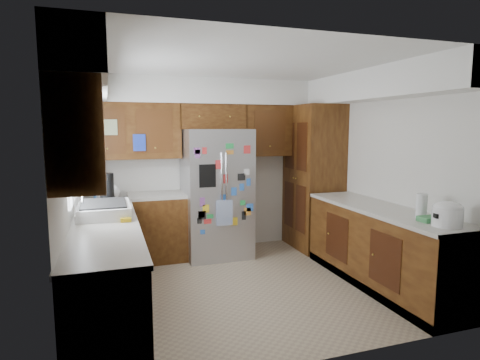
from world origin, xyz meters
name	(u,v)px	position (x,y,z in m)	size (l,w,h in m)	color
floor	(244,286)	(0.00, 0.00, 0.00)	(3.60, 3.60, 0.00)	tan
room_shell	(226,128)	(-0.11, 0.36, 1.82)	(3.64, 3.24, 2.52)	silver
left_counter_run	(120,262)	(-1.36, 0.03, 0.43)	(1.36, 3.20, 0.92)	#3B1C0B
right_counter_run	(381,250)	(1.50, -0.47, 0.42)	(0.63, 2.25, 0.92)	#3B1C0B
pantry	(313,177)	(1.50, 1.15, 1.07)	(0.60, 0.90, 2.15)	#3B1C0B
fridge	(216,193)	(0.00, 1.20, 0.90)	(0.90, 0.79, 1.80)	#B0B0B5
bridge_cabinet	(212,117)	(0.00, 1.43, 1.98)	(0.96, 0.34, 0.35)	#3B1C0B
fridge_top_items	(206,95)	(-0.08, 1.42, 2.28)	(0.68, 0.37, 0.30)	blue
sink_assembly	(104,209)	(-1.50, 0.10, 0.99)	(0.52, 0.75, 0.37)	white
left_counter_clutter	(107,192)	(-1.46, 0.83, 1.05)	(0.31, 0.89, 0.38)	black
rice_cooker	(447,213)	(1.50, -1.38, 1.04)	(0.28, 0.27, 0.24)	white
paper_towel	(421,206)	(1.53, -1.02, 1.04)	(0.11, 0.11, 0.24)	white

